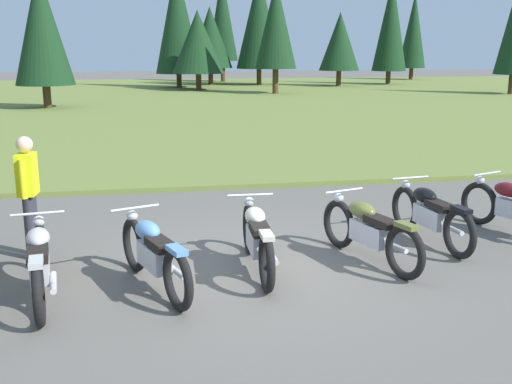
# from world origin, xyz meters

# --- Properties ---
(ground_plane) EXTENTS (140.00, 140.00, 0.00)m
(ground_plane) POSITION_xyz_m (0.00, 0.00, 0.00)
(ground_plane) COLOR #605B54
(grass_moorland) EXTENTS (80.00, 44.00, 0.10)m
(grass_moorland) POSITION_xyz_m (0.00, 26.60, 0.05)
(grass_moorland) COLOR olive
(grass_moorland) RESTS_ON ground
(forest_treeline) EXTENTS (45.76, 26.69, 8.90)m
(forest_treeline) POSITION_xyz_m (0.04, 33.45, 4.41)
(forest_treeline) COLOR #47331E
(forest_treeline) RESTS_ON ground
(motorcycle_silver) EXTENTS (0.65, 2.09, 0.88)m
(motorcycle_silver) POSITION_xyz_m (-2.67, -0.46, 0.44)
(motorcycle_silver) COLOR black
(motorcycle_silver) RESTS_ON ground
(motorcycle_sky_blue) EXTENTS (0.92, 2.00, 0.88)m
(motorcycle_sky_blue) POSITION_xyz_m (-1.40, -0.37, 0.44)
(motorcycle_sky_blue) COLOR black
(motorcycle_sky_blue) RESTS_ON ground
(motorcycle_cream) EXTENTS (0.62, 2.10, 0.88)m
(motorcycle_cream) POSITION_xyz_m (-0.09, 0.02, 0.44)
(motorcycle_cream) COLOR black
(motorcycle_cream) RESTS_ON ground
(motorcycle_olive) EXTENTS (0.85, 2.03, 0.88)m
(motorcycle_olive) POSITION_xyz_m (1.44, 0.08, 0.44)
(motorcycle_olive) COLOR black
(motorcycle_olive) RESTS_ON ground
(motorcycle_black) EXTENTS (0.64, 2.10, 0.88)m
(motorcycle_black) POSITION_xyz_m (2.61, 0.70, 0.44)
(motorcycle_black) COLOR black
(motorcycle_black) RESTS_ON ground
(rider_checking_bike) EXTENTS (0.24, 0.55, 1.67)m
(rider_checking_bike) POSITION_xyz_m (-3.03, 1.07, 0.95)
(rider_checking_bike) COLOR #2D2D38
(rider_checking_bike) RESTS_ON ground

